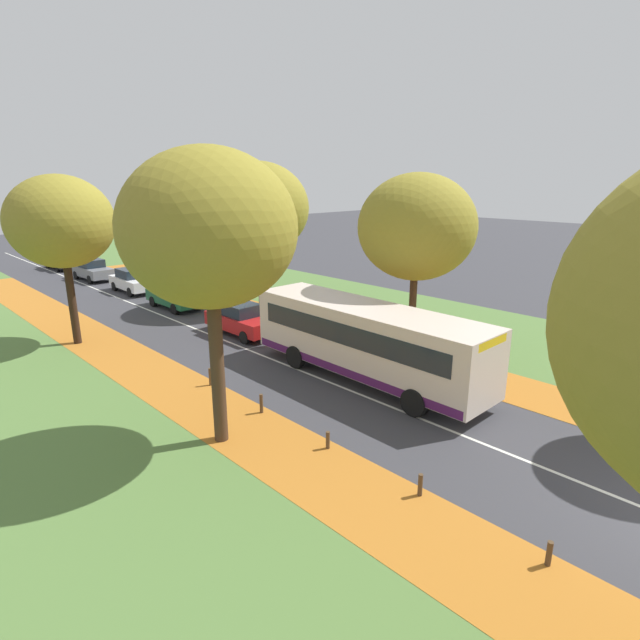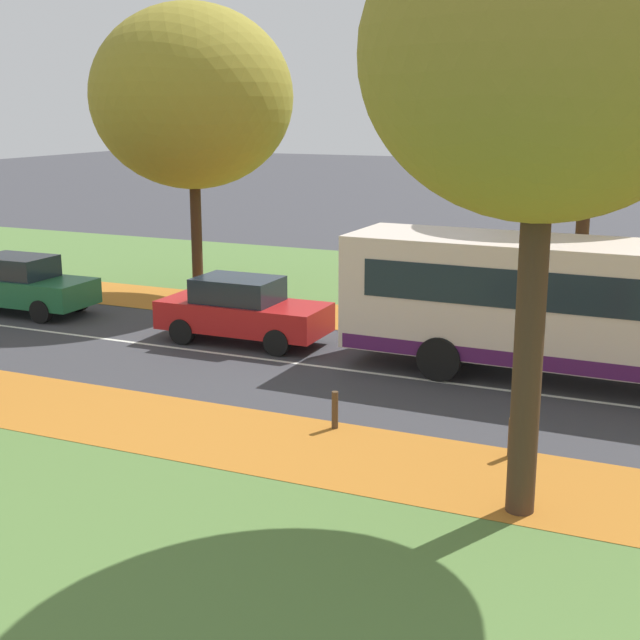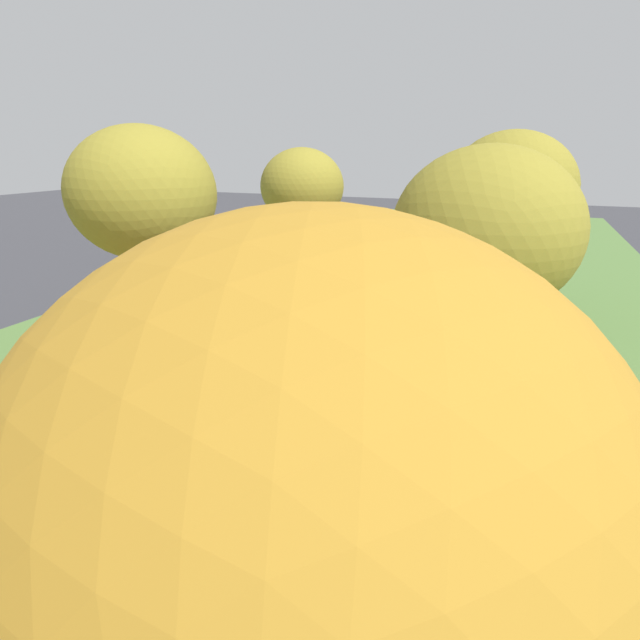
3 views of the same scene
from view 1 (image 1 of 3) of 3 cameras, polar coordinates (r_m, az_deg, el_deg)
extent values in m
cube|color=#517538|center=(22.84, -32.23, -6.42)|extent=(12.00, 90.00, 0.01)
cube|color=#B26B23|center=(18.95, -14.27, -8.64)|extent=(2.80, 60.00, 0.00)
cube|color=#517538|center=(31.58, 1.94, 1.82)|extent=(12.00, 90.00, 0.01)
cube|color=#B26B23|center=(24.43, 4.62, -2.51)|extent=(2.80, 60.00, 0.00)
cube|color=silver|center=(25.97, -12.27, -1.71)|extent=(0.12, 80.00, 0.01)
cylinder|color=#422D1E|center=(15.07, -11.64, -5.60)|extent=(0.41, 0.41, 4.58)
ellipsoid|color=olive|center=(14.10, -12.58, 10.15)|extent=(4.87, 4.87, 4.38)
cylinder|color=black|center=(26.40, -26.46, 1.80)|extent=(0.37, 0.37, 4.06)
ellipsoid|color=olive|center=(25.84, -27.50, 9.94)|extent=(4.66, 4.66, 4.20)
cylinder|color=#422D1E|center=(23.12, 10.50, 0.99)|extent=(0.34, 0.34, 3.72)
ellipsoid|color=olive|center=(22.46, 10.99, 10.38)|extent=(5.15, 5.15, 4.64)
cylinder|color=#382619|center=(31.09, -6.78, 5.00)|extent=(0.33, 0.33, 3.72)
ellipsoid|color=olive|center=(30.57, -7.04, 12.58)|extent=(6.01, 6.01, 5.41)
cylinder|color=#4C3823|center=(12.30, 24.71, -23.10)|extent=(0.12, 0.12, 0.58)
cylinder|color=#4C3823|center=(13.44, 11.39, -18.01)|extent=(0.12, 0.12, 0.61)
cylinder|color=#4C3823|center=(15.15, 0.90, -13.58)|extent=(0.12, 0.12, 0.55)
cylinder|color=#4C3823|center=(17.30, -6.72, -9.47)|extent=(0.12, 0.12, 0.69)
cylinder|color=#4C3823|center=(19.77, -12.42, -6.36)|extent=(0.12, 0.12, 0.71)
cube|color=beige|center=(19.51, 5.32, -2.04)|extent=(2.64, 10.43, 2.50)
cube|color=#19232D|center=(16.68, 18.77, -4.77)|extent=(2.30, 0.13, 1.30)
cube|color=#19232D|center=(19.39, 5.35, -0.91)|extent=(2.66, 9.19, 0.80)
cube|color=#4C1951|center=(19.87, 5.24, -4.97)|extent=(2.66, 10.23, 0.32)
cube|color=yellow|center=(16.44, 19.05, -2.44)|extent=(1.75, 0.10, 0.28)
cylinder|color=black|center=(19.08, 14.96, -6.97)|extent=(0.31, 0.96, 0.96)
cylinder|color=black|center=(17.25, 10.72, -9.23)|extent=(0.31, 0.96, 0.96)
cylinder|color=black|center=(22.58, 1.78, -2.78)|extent=(0.31, 0.96, 0.96)
cylinder|color=black|center=(21.05, -2.79, -4.21)|extent=(0.31, 0.96, 0.96)
cube|color=#B21919|center=(25.62, -8.96, -0.22)|extent=(1.74, 4.22, 0.70)
cube|color=#19232D|center=(25.57, -9.22, 1.25)|extent=(1.46, 2.03, 0.60)
cylinder|color=black|center=(25.18, -5.74, -1.22)|extent=(0.23, 0.64, 0.64)
cylinder|color=black|center=(24.28, -8.60, -1.99)|extent=(0.23, 0.64, 0.64)
cylinder|color=black|center=(27.18, -9.22, -0.06)|extent=(0.23, 0.64, 0.64)
cylinder|color=black|center=(26.34, -11.97, -0.72)|extent=(0.23, 0.64, 0.64)
cube|color=#1E6038|center=(31.78, -16.25, 2.51)|extent=(1.77, 4.23, 0.70)
cube|color=#19232D|center=(31.77, -16.48, 3.69)|extent=(1.48, 2.04, 0.60)
cylinder|color=black|center=(31.14, -13.78, 1.75)|extent=(0.23, 0.64, 0.64)
cylinder|color=black|center=(30.39, -16.27, 1.22)|extent=(0.23, 0.64, 0.64)
cylinder|color=black|center=(33.34, -16.14, 2.51)|extent=(0.23, 0.64, 0.64)
cylinder|color=black|center=(32.64, -18.52, 2.03)|extent=(0.23, 0.64, 0.64)
cube|color=silver|center=(37.18, -20.61, 4.02)|extent=(1.75, 4.22, 0.70)
cube|color=#19232D|center=(37.19, -20.80, 5.03)|extent=(1.47, 2.03, 0.60)
cylinder|color=black|center=(36.38, -18.61, 3.40)|extent=(0.23, 0.64, 0.64)
cylinder|color=black|center=(35.77, -20.86, 2.98)|extent=(0.23, 0.64, 0.64)
cylinder|color=black|center=(38.72, -20.28, 3.97)|extent=(0.23, 0.64, 0.64)
cylinder|color=black|center=(38.15, -22.42, 3.58)|extent=(0.23, 0.64, 0.64)
cube|color=slate|center=(42.80, -24.55, 5.07)|extent=(1.87, 4.27, 0.70)
cube|color=#19232D|center=(42.84, -24.73, 5.94)|extent=(1.53, 2.07, 0.60)
cylinder|color=black|center=(41.98, -22.82, 4.58)|extent=(0.25, 0.65, 0.64)
cylinder|color=black|center=(41.39, -24.79, 4.21)|extent=(0.25, 0.65, 0.64)
cylinder|color=black|center=(44.34, -24.23, 4.98)|extent=(0.25, 0.65, 0.64)
cylinder|color=black|center=(43.78, -26.10, 4.63)|extent=(0.25, 0.65, 0.64)
cube|color=black|center=(49.24, -27.44, 5.98)|extent=(1.73, 4.21, 0.70)
cube|color=#19232D|center=(49.29, -27.59, 6.73)|extent=(1.46, 2.03, 0.60)
cylinder|color=black|center=(48.30, -26.03, 5.57)|extent=(0.23, 0.64, 0.64)
cylinder|color=black|center=(47.83, -27.79, 5.26)|extent=(0.23, 0.64, 0.64)
cylinder|color=black|center=(50.75, -27.01, 5.88)|extent=(0.23, 0.64, 0.64)
cylinder|color=black|center=(50.30, -28.70, 5.58)|extent=(0.23, 0.64, 0.64)
camera|label=2|loc=(10.95, -67.96, -4.78)|focal=50.00mm
camera|label=3|loc=(19.34, 51.97, 10.24)|focal=28.00mm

